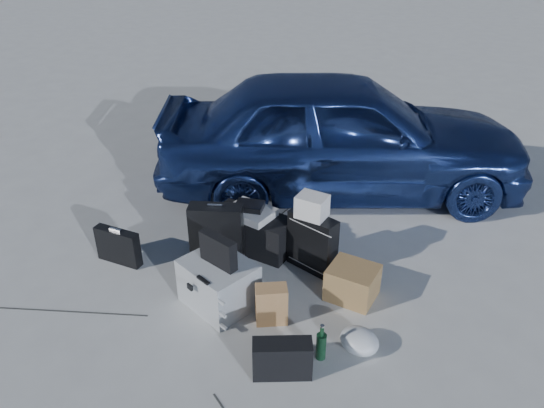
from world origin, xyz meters
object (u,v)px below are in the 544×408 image
(briefcase, at_px, (118,246))
(green_bottle, at_px, (321,342))
(pelican_case, at_px, (219,283))
(duffel_bag, at_px, (253,232))
(suitcase_right, at_px, (312,242))
(suitcase_left, at_px, (217,236))
(car, at_px, (341,134))
(cardboard_box, at_px, (352,283))

(briefcase, bearing_deg, green_bottle, -9.74)
(pelican_case, xyz_separation_m, duffel_bag, (-0.08, 0.87, -0.02))
(suitcase_right, bearing_deg, green_bottle, -48.14)
(suitcase_left, distance_m, green_bottle, 1.51)
(suitcase_left, relative_size, duffel_bag, 0.82)
(suitcase_right, bearing_deg, suitcase_left, -141.42)
(pelican_case, distance_m, green_bottle, 1.05)
(suitcase_right, relative_size, green_bottle, 1.83)
(car, bearing_deg, duffel_bag, 142.13)
(car, distance_m, pelican_case, 2.52)
(briefcase, relative_size, cardboard_box, 1.13)
(briefcase, bearing_deg, duffel_bag, 34.14)
(suitcase_right, bearing_deg, duffel_bag, -167.30)
(suitcase_left, height_order, duffel_bag, suitcase_left)
(suitcase_left, relative_size, suitcase_right, 1.12)
(cardboard_box, distance_m, green_bottle, 0.80)
(car, distance_m, suitcase_right, 1.72)
(pelican_case, height_order, green_bottle, pelican_case)
(duffel_bag, relative_size, green_bottle, 2.50)
(briefcase, relative_size, duffel_bag, 0.59)
(suitcase_left, height_order, cardboard_box, suitcase_left)
(suitcase_right, bearing_deg, cardboard_box, -10.50)
(car, distance_m, briefcase, 2.79)
(briefcase, relative_size, suitcase_left, 0.71)
(car, xyz_separation_m, briefcase, (-1.53, -2.27, -0.54))
(cardboard_box, bearing_deg, duffel_bag, 162.71)
(briefcase, height_order, green_bottle, briefcase)
(car, bearing_deg, suitcase_left, 139.43)
(cardboard_box, height_order, green_bottle, green_bottle)
(pelican_case, distance_m, suitcase_right, 0.98)
(green_bottle, bearing_deg, car, 103.65)
(suitcase_right, bearing_deg, car, 117.15)
(suitcase_right, xyz_separation_m, cardboard_box, (0.47, -0.27, -0.13))
(pelican_case, height_order, duffel_bag, pelican_case)
(briefcase, xyz_separation_m, suitcase_left, (0.90, 0.33, 0.14))
(pelican_case, xyz_separation_m, cardboard_box, (1.04, 0.52, -0.06))
(cardboard_box, bearing_deg, car, 109.73)
(suitcase_left, bearing_deg, suitcase_right, 0.96)
(car, relative_size, duffel_bag, 5.36)
(suitcase_left, distance_m, duffel_bag, 0.44)
(car, height_order, suitcase_right, car)
(suitcase_left, bearing_deg, duffel_bag, 43.47)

